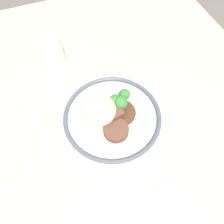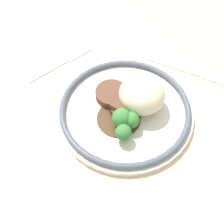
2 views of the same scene
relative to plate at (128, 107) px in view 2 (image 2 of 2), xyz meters
name	(u,v)px [view 2 (image 2 of 2)]	position (x,y,z in m)	size (l,w,h in m)	color
ground_plane	(111,121)	(-0.03, -0.01, -0.07)	(8.00, 8.00, 0.00)	#5B5651
dining_table	(111,115)	(-0.03, -0.01, -0.05)	(1.26, 0.99, 0.05)	beige
plate	(128,107)	(0.00, 0.00, 0.00)	(0.28, 0.28, 0.08)	silver
fork	(67,61)	(-0.20, 0.01, -0.02)	(0.03, 0.17, 0.00)	silver
knife	(198,75)	(0.04, 0.19, -0.02)	(0.22, 0.08, 0.00)	silver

